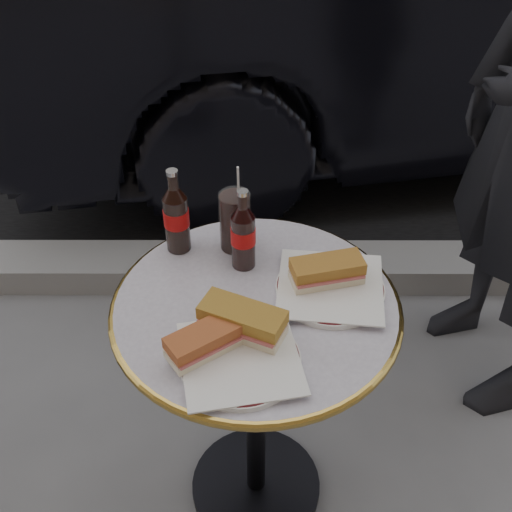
{
  "coord_description": "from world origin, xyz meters",
  "views": [
    {
      "loc": [
        0.0,
        -0.98,
        1.68
      ],
      "look_at": [
        0.0,
        0.05,
        0.82
      ],
      "focal_mm": 45.0,
      "sensor_mm": 36.0,
      "label": 1
    }
  ],
  "objects_px": {
    "bistro_table": "(256,409)",
    "plate_right": "(330,289)",
    "cola_bottle_right": "(243,229)",
    "cola_bottle_left": "(176,211)",
    "cola_glass": "(235,221)",
    "plate_left": "(240,361)"
  },
  "relations": [
    {
      "from": "bistro_table",
      "to": "plate_right",
      "type": "relative_size",
      "value": 3.11
    },
    {
      "from": "cola_bottle_right",
      "to": "cola_bottle_left",
      "type": "bearing_deg",
      "value": 158.42
    },
    {
      "from": "plate_right",
      "to": "cola_bottle_left",
      "type": "xyz_separation_m",
      "value": [
        -0.34,
        0.15,
        0.1
      ]
    },
    {
      "from": "bistro_table",
      "to": "cola_bottle_left",
      "type": "xyz_separation_m",
      "value": [
        -0.18,
        0.19,
        0.47
      ]
    },
    {
      "from": "cola_bottle_left",
      "to": "cola_bottle_right",
      "type": "xyz_separation_m",
      "value": [
        0.15,
        -0.06,
        -0.01
      ]
    },
    {
      "from": "cola_glass",
      "to": "plate_left",
      "type": "bearing_deg",
      "value": -87.02
    },
    {
      "from": "bistro_table",
      "to": "cola_bottle_right",
      "type": "xyz_separation_m",
      "value": [
        -0.03,
        0.13,
        0.47
      ]
    },
    {
      "from": "plate_right",
      "to": "cola_bottle_right",
      "type": "bearing_deg",
      "value": 154.65
    },
    {
      "from": "plate_left",
      "to": "cola_bottle_left",
      "type": "xyz_separation_m",
      "value": [
        -0.15,
        0.35,
        0.1
      ]
    },
    {
      "from": "bistro_table",
      "to": "cola_bottle_right",
      "type": "bearing_deg",
      "value": 102.6
    },
    {
      "from": "plate_left",
      "to": "plate_right",
      "type": "height_order",
      "value": "same"
    },
    {
      "from": "bistro_table",
      "to": "cola_glass",
      "type": "relative_size",
      "value": 4.97
    },
    {
      "from": "plate_left",
      "to": "cola_glass",
      "type": "relative_size",
      "value": 1.59
    },
    {
      "from": "bistro_table",
      "to": "plate_left",
      "type": "relative_size",
      "value": 3.12
    },
    {
      "from": "cola_bottle_right",
      "to": "plate_right",
      "type": "bearing_deg",
      "value": -25.35
    },
    {
      "from": "cola_bottle_left",
      "to": "cola_bottle_right",
      "type": "height_order",
      "value": "cola_bottle_left"
    },
    {
      "from": "bistro_table",
      "to": "plate_right",
      "type": "bearing_deg",
      "value": 12.98
    },
    {
      "from": "plate_left",
      "to": "cola_bottle_right",
      "type": "distance_m",
      "value": 0.31
    },
    {
      "from": "cola_bottle_left",
      "to": "plate_right",
      "type": "bearing_deg",
      "value": -23.7
    },
    {
      "from": "plate_right",
      "to": "cola_bottle_left",
      "type": "height_order",
      "value": "cola_bottle_left"
    },
    {
      "from": "cola_glass",
      "to": "cola_bottle_left",
      "type": "bearing_deg",
      "value": -177.82
    },
    {
      "from": "plate_right",
      "to": "cola_bottle_left",
      "type": "bearing_deg",
      "value": 156.3
    }
  ]
}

